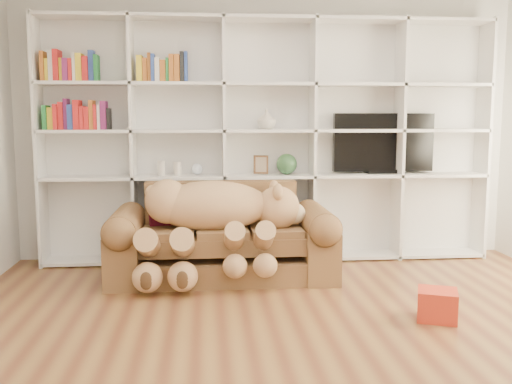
{
  "coord_description": "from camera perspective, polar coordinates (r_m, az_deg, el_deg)",
  "views": [
    {
      "loc": [
        -0.62,
        -3.31,
        1.43
      ],
      "look_at": [
        -0.18,
        1.63,
        0.78
      ],
      "focal_mm": 40.0,
      "sensor_mm": 36.0,
      "label": 1
    }
  ],
  "objects": [
    {
      "name": "floor",
      "position": [
        3.66,
        5.35,
        -15.6
      ],
      "size": [
        5.0,
        5.0,
        0.0
      ],
      "primitive_type": "plane",
      "color": "brown",
      "rests_on": "ground"
    },
    {
      "name": "gift_box",
      "position": [
        4.33,
        17.67,
        -10.71
      ],
      "size": [
        0.34,
        0.33,
        0.22
      ],
      "primitive_type": "cube",
      "rotation": [
        0.0,
        0.0,
        -0.37
      ],
      "color": "red",
      "rests_on": "floor"
    },
    {
      "name": "picture_frame",
      "position": [
        5.66,
        0.49,
        2.76
      ],
      "size": [
        0.15,
        0.07,
        0.18
      ],
      "primitive_type": "cube",
      "rotation": [
        0.0,
        0.0,
        -0.35
      ],
      "color": "brown",
      "rests_on": "bookshelf"
    },
    {
      "name": "figurine_tall",
      "position": [
        5.65,
        -9.47,
        2.36
      ],
      "size": [
        0.09,
        0.09,
        0.14
      ],
      "primitive_type": "cylinder",
      "rotation": [
        0.0,
        0.0,
        -0.39
      ],
      "color": "beige",
      "rests_on": "bookshelf"
    },
    {
      "name": "snow_globe",
      "position": [
        5.64,
        -5.91,
        2.3
      ],
      "size": [
        0.11,
        0.11,
        0.11
      ],
      "primitive_type": "sphere",
      "color": "white",
      "rests_on": "bookshelf"
    },
    {
      "name": "wall_back",
      "position": [
        5.84,
        1.06,
        6.69
      ],
      "size": [
        5.0,
        0.02,
        2.7
      ],
      "primitive_type": "cube",
      "color": "silver",
      "rests_on": "floor"
    },
    {
      "name": "figurine_short",
      "position": [
        5.64,
        -7.86,
        2.33
      ],
      "size": [
        0.08,
        0.08,
        0.13
      ],
      "primitive_type": "cylinder",
      "rotation": [
        0.0,
        0.0,
        0.05
      ],
      "color": "beige",
      "rests_on": "bookshelf"
    },
    {
      "name": "shelf_vase",
      "position": [
        5.65,
        1.06,
        7.27
      ],
      "size": [
        0.2,
        0.2,
        0.19
      ],
      "primitive_type": "imported",
      "rotation": [
        0.0,
        0.0,
        0.12
      ],
      "color": "beige",
      "rests_on": "bookshelf"
    },
    {
      "name": "teddy_bear",
      "position": [
        4.93,
        -4.29,
        -2.47
      ],
      "size": [
        1.49,
        0.82,
        0.86
      ],
      "rotation": [
        0.0,
        0.0,
        -0.01
      ],
      "color": "tan",
      "rests_on": "sofa"
    },
    {
      "name": "throw_pillow",
      "position": [
        5.24,
        -8.65,
        -1.6
      ],
      "size": [
        0.41,
        0.28,
        0.39
      ],
      "primitive_type": "cube",
      "rotation": [
        -0.24,
        0.0,
        0.2
      ],
      "color": "maroon",
      "rests_on": "sofa"
    },
    {
      "name": "tv",
      "position": [
        5.95,
        12.6,
        4.72
      ],
      "size": [
        1.03,
        0.18,
        0.61
      ],
      "color": "black",
      "rests_on": "bookshelf"
    },
    {
      "name": "bookshelf",
      "position": [
        5.69,
        -1.21,
        6.22
      ],
      "size": [
        4.43,
        0.35,
        2.4
      ],
      "color": "white",
      "rests_on": "floor"
    },
    {
      "name": "sofa",
      "position": [
        5.15,
        -3.38,
        -5.05
      ],
      "size": [
        1.99,
        0.86,
        0.84
      ],
      "color": "brown",
      "rests_on": "floor"
    },
    {
      "name": "green_vase",
      "position": [
        5.69,
        3.08,
        2.81
      ],
      "size": [
        0.21,
        0.21,
        0.21
      ],
      "primitive_type": "sphere",
      "color": "#2C5630",
      "rests_on": "bookshelf"
    }
  ]
}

